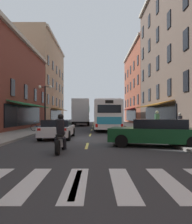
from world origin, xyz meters
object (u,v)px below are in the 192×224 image
object	(u,v)px
bicycle_near	(40,127)
pedestrian_mid	(157,122)
sedan_mid	(58,129)
pedestrian_far	(180,123)
transit_bus	(106,115)
sedan_near	(157,132)
street_lamp_twin	(45,105)
motorcycle_rider	(61,136)
box_truck	(82,113)

from	to	relation	value
bicycle_near	pedestrian_mid	world-z (taller)	pedestrian_mid
sedan_mid	pedestrian_mid	bearing A→B (deg)	10.23
pedestrian_mid	pedestrian_far	xyz separation A→B (m)	(1.85, 0.39, -0.08)
transit_bus	sedan_mid	bearing A→B (deg)	-110.55
sedan_near	pedestrian_far	size ratio (longest dim) A/B	3.04
pedestrian_mid	street_lamp_twin	distance (m)	12.12
bicycle_near	pedestrian_mid	xyz separation A→B (m)	(9.73, -3.89, 0.57)
sedan_near	pedestrian_mid	size ratio (longest dim) A/B	2.80
street_lamp_twin	sedan_near	bearing A→B (deg)	-55.11
sedan_mid	motorcycle_rider	world-z (taller)	motorcycle_rider
pedestrian_far	pedestrian_mid	bearing A→B (deg)	103.67
box_truck	bicycle_near	distance (m)	14.38
motorcycle_rider	bicycle_near	distance (m)	11.70
motorcycle_rider	street_lamp_twin	size ratio (longest dim) A/B	0.45
box_truck	pedestrian_far	size ratio (longest dim) A/B	4.71
motorcycle_rider	bicycle_near	bearing A→B (deg)	108.26
transit_bus	street_lamp_twin	distance (m)	6.79
sedan_near	street_lamp_twin	world-z (taller)	street_lamp_twin
bicycle_near	pedestrian_mid	size ratio (longest dim) A/B	0.95
transit_bus	pedestrian_mid	xyz separation A→B (m)	(3.43, -8.72, -0.57)
bicycle_near	box_truck	bearing A→B (deg)	78.21
box_truck	pedestrian_far	bearing A→B (deg)	-63.68
motorcycle_rider	pedestrian_far	size ratio (longest dim) A/B	1.25
sedan_mid	pedestrian_mid	distance (m)	7.31
transit_bus	box_truck	xyz separation A→B (m)	(-3.38, 9.18, 0.36)
motorcycle_rider	pedestrian_mid	world-z (taller)	pedestrian_mid
box_truck	sedan_mid	distance (m)	19.24
pedestrian_mid	street_lamp_twin	xyz separation A→B (m)	(-9.88, 6.84, 1.62)
motorcycle_rider	bicycle_near	xyz separation A→B (m)	(-3.66, 11.11, -0.21)
box_truck	sedan_mid	size ratio (longest dim) A/B	1.76
box_truck	motorcycle_rider	world-z (taller)	box_truck
sedan_near	bicycle_near	world-z (taller)	sedan_near
street_lamp_twin	pedestrian_mid	bearing A→B (deg)	-34.71
pedestrian_mid	pedestrian_far	world-z (taller)	pedestrian_mid
sedan_mid	street_lamp_twin	distance (m)	8.81
transit_bus	pedestrian_far	bearing A→B (deg)	-57.62
sedan_mid	pedestrian_far	distance (m)	9.20
box_truck	bicycle_near	bearing A→B (deg)	-101.79
motorcycle_rider	pedestrian_far	bearing A→B (deg)	43.88
box_truck	sedan_near	world-z (taller)	box_truck
sedan_mid	pedestrian_mid	size ratio (longest dim) A/B	2.46
box_truck	street_lamp_twin	bearing A→B (deg)	-105.52
sedan_mid	pedestrian_far	world-z (taller)	pedestrian_far
street_lamp_twin	sedan_mid	bearing A→B (deg)	-71.71
sedan_near	motorcycle_rider	bearing A→B (deg)	-157.50
pedestrian_far	street_lamp_twin	xyz separation A→B (m)	(-11.72, 6.45, 1.70)
transit_bus	box_truck	distance (m)	9.78
box_truck	pedestrian_mid	world-z (taller)	box_truck
motorcycle_rider	transit_bus	bearing A→B (deg)	80.62
box_truck	sedan_near	distance (m)	23.84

